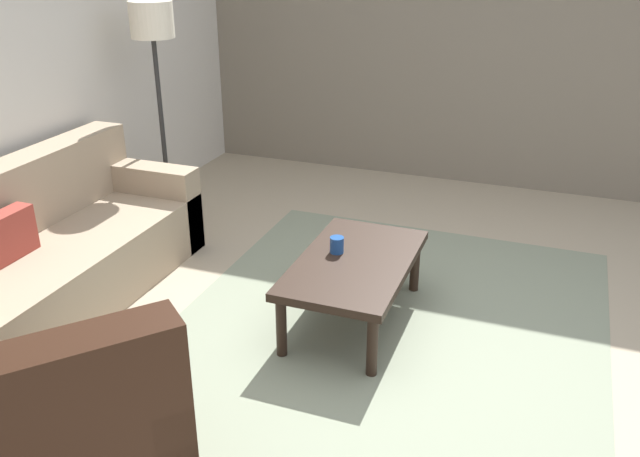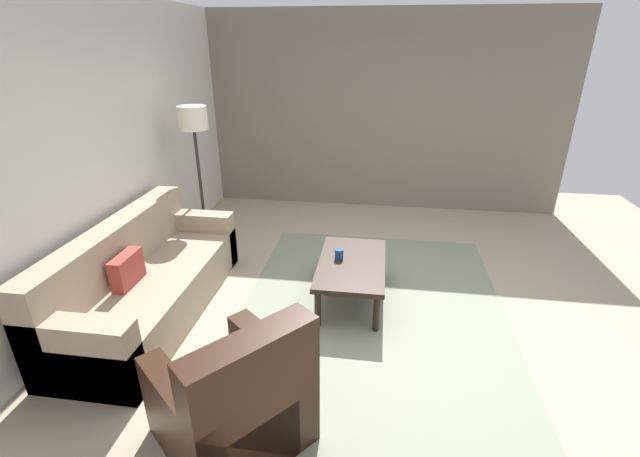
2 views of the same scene
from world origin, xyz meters
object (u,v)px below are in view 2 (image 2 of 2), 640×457
object	(u,v)px
couch_main	(143,284)
coffee_table	(351,267)
lamp_standing	(194,133)
armchair_leather	(236,406)
cup	(339,254)

from	to	relation	value
couch_main	coffee_table	bearing A→B (deg)	-75.12
couch_main	lamp_standing	xyz separation A→B (m)	(1.47, -0.01, 1.11)
coffee_table	lamp_standing	world-z (taller)	lamp_standing
coffee_table	lamp_standing	xyz separation A→B (m)	(0.97, 1.89, 1.05)
armchair_leather	cup	world-z (taller)	armchair_leather
coffee_table	cup	world-z (taller)	cup
lamp_standing	couch_main	bearing A→B (deg)	179.64
cup	lamp_standing	bearing A→B (deg)	62.68
lamp_standing	cup	bearing A→B (deg)	-117.32
coffee_table	armchair_leather	bearing A→B (deg)	162.26
couch_main	coffee_table	size ratio (longest dim) A/B	2.04
armchair_leather	lamp_standing	distance (m)	3.25
armchair_leather	cup	size ratio (longest dim) A/B	11.44
armchair_leather	lamp_standing	xyz separation A→B (m)	(2.75, 1.32, 1.10)
couch_main	cup	world-z (taller)	couch_main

